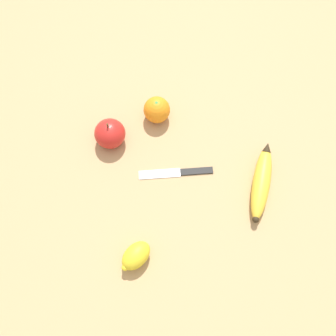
{
  "coord_description": "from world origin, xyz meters",
  "views": [
    {
      "loc": [
        -0.33,
        0.14,
        0.87
      ],
      "look_at": [
        0.04,
        0.11,
        0.03
      ],
      "focal_mm": 42.0,
      "sensor_mm": 36.0,
      "label": 1
    }
  ],
  "objects_px": {
    "apple": "(110,134)",
    "lemon": "(136,256)",
    "banana": "(262,182)",
    "paring_knife": "(179,172)",
    "orange": "(157,110)"
  },
  "relations": [
    {
      "from": "banana",
      "to": "lemon",
      "type": "bearing_deg",
      "value": 134.27
    },
    {
      "from": "lemon",
      "to": "paring_knife",
      "type": "relative_size",
      "value": 0.48
    },
    {
      "from": "orange",
      "to": "lemon",
      "type": "xyz_separation_m",
      "value": [
        -0.35,
        0.07,
        -0.01
      ]
    },
    {
      "from": "orange",
      "to": "lemon",
      "type": "height_order",
      "value": "orange"
    },
    {
      "from": "banana",
      "to": "apple",
      "type": "bearing_deg",
      "value": 84.92
    },
    {
      "from": "banana",
      "to": "orange",
      "type": "height_order",
      "value": "orange"
    },
    {
      "from": "apple",
      "to": "paring_knife",
      "type": "bearing_deg",
      "value": -123.11
    },
    {
      "from": "banana",
      "to": "apple",
      "type": "relative_size",
      "value": 2.43
    },
    {
      "from": "orange",
      "to": "apple",
      "type": "distance_m",
      "value": 0.13
    },
    {
      "from": "apple",
      "to": "lemon",
      "type": "height_order",
      "value": "apple"
    },
    {
      "from": "lemon",
      "to": "paring_knife",
      "type": "distance_m",
      "value": 0.22
    },
    {
      "from": "lemon",
      "to": "banana",
      "type": "bearing_deg",
      "value": -64.15
    },
    {
      "from": "banana",
      "to": "paring_knife",
      "type": "distance_m",
      "value": 0.2
    },
    {
      "from": "banana",
      "to": "apple",
      "type": "distance_m",
      "value": 0.38
    },
    {
      "from": "apple",
      "to": "lemon",
      "type": "relative_size",
      "value": 0.95
    }
  ]
}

